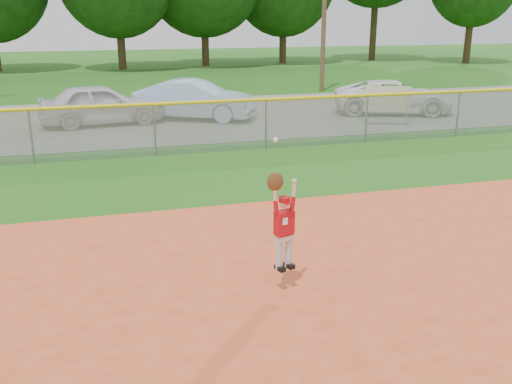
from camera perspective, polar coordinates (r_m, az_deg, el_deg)
The scene contains 8 objects.
ground at distance 7.63m, azimuth -1.61°, elevation -13.97°, with size 120.00×120.00×0.00m, color #205613.
parking_strip at distance 22.72m, azimuth -11.60°, elevation 7.12°, with size 44.00×10.00×0.03m, color slate.
car_white_a at distance 21.82m, azimuth -15.26°, elevation 8.47°, with size 1.76×4.37×1.49m, color silver.
car_blue at distance 22.24m, azimuth -6.14°, elevation 9.15°, with size 1.58×4.54×1.50m, color #93BFDC.
car_white_b at distance 24.15m, azimuth 13.61°, elevation 9.22°, with size 2.20×4.77×1.33m, color white.
sponsor_sign at distance 21.30m, azimuth 13.00°, elevation 8.94°, with size 1.56×0.59×1.46m.
outfield_fence at distance 16.68m, azimuth -10.12°, elevation 6.55°, with size 40.06×0.10×1.55m.
ballplayer at distance 8.20m, azimuth 2.70°, elevation -2.94°, with size 0.50×0.27×1.99m.
Camera 1 is at (-1.56, -6.32, 3.99)m, focal length 40.00 mm.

